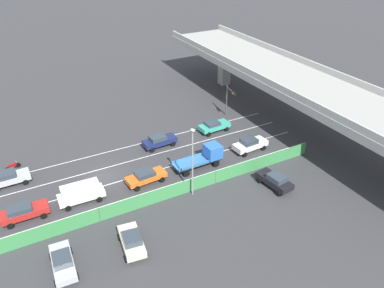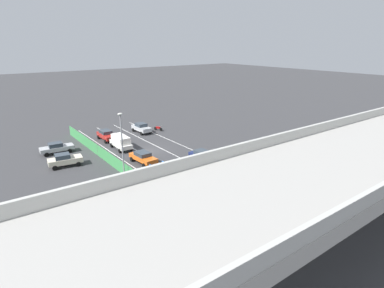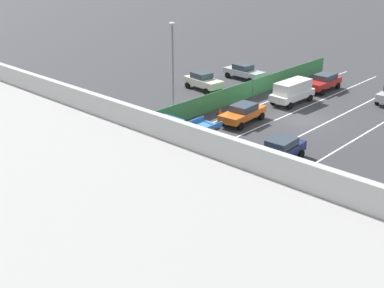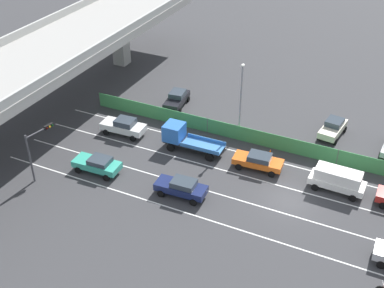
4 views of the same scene
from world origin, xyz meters
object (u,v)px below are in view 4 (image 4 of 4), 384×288
(car_taxi_teal, at_px, (98,164))
(parked_sedan_dark, at_px, (177,98))
(car_sedan_navy, at_px, (182,187))
(traffic_cone, at_px, (270,152))
(parked_sedan_cream, at_px, (333,127))
(car_van_white, at_px, (338,179))
(traffic_light, at_px, (38,144))
(car_sedan_white, at_px, (124,126))
(flatbed_truck_blue, at_px, (183,137))
(car_taxi_orange, at_px, (258,161))
(street_lamp, at_px, (241,95))

(car_taxi_teal, distance_m, parked_sedan_dark, 14.54)
(car_sedan_navy, relative_size, traffic_cone, 7.48)
(car_taxi_teal, height_order, parked_sedan_cream, parked_sedan_cream)
(car_taxi_teal, relative_size, traffic_cone, 7.38)
(car_van_white, xyz_separation_m, traffic_light, (-9.44, 24.72, 2.29))
(car_sedan_white, distance_m, traffic_cone, 15.21)
(car_sedan_navy, bearing_deg, traffic_light, 102.63)
(parked_sedan_dark, bearing_deg, car_van_white, -111.38)
(car_sedan_navy, xyz_separation_m, car_sedan_white, (6.50, 9.93, 0.05))
(car_van_white, relative_size, car_taxi_teal, 1.08)
(car_sedan_navy, height_order, traffic_cone, car_sedan_navy)
(parked_sedan_cream, bearing_deg, car_taxi_teal, 130.84)
(flatbed_truck_blue, bearing_deg, car_sedan_navy, -154.64)
(parked_sedan_dark, xyz_separation_m, traffic_light, (-17.15, 5.02, 2.57))
(car_sedan_navy, relative_size, car_sedan_white, 0.97)
(car_sedan_navy, height_order, car_taxi_orange, car_sedan_navy)
(parked_sedan_cream, distance_m, traffic_light, 29.12)
(parked_sedan_dark, bearing_deg, traffic_cone, -111.01)
(car_van_white, bearing_deg, traffic_light, 110.89)
(parked_sedan_cream, bearing_deg, flatbed_truck_blue, 124.40)
(car_taxi_orange, relative_size, flatbed_truck_blue, 0.77)
(car_van_white, height_order, car_taxi_teal, car_van_white)
(car_sedan_navy, bearing_deg, car_sedan_white, 56.80)
(car_taxi_orange, distance_m, parked_sedan_dark, 14.55)
(car_sedan_white, xyz_separation_m, flatbed_truck_blue, (0.23, -6.74, 0.34))
(car_taxi_teal, height_order, car_sedan_white, car_sedan_white)
(car_van_white, xyz_separation_m, flatbed_truck_blue, (0.15, 15.16, 0.09))
(parked_sedan_dark, relative_size, traffic_cone, 7.37)
(parked_sedan_dark, xyz_separation_m, street_lamp, (-3.18, -8.76, 3.93))
(car_sedan_white, bearing_deg, car_taxi_orange, -89.27)
(car_taxi_teal, relative_size, car_sedan_white, 0.96)
(car_van_white, relative_size, car_sedan_navy, 1.06)
(flatbed_truck_blue, height_order, traffic_cone, flatbed_truck_blue)
(flatbed_truck_blue, bearing_deg, car_van_white, -90.56)
(flatbed_truck_blue, xyz_separation_m, traffic_cone, (2.68, -8.18, -1.01))
(parked_sedan_dark, distance_m, traffic_light, 18.05)
(street_lamp, bearing_deg, car_sedan_white, 112.84)
(parked_sedan_cream, xyz_separation_m, traffic_light, (-18.40, 22.43, 2.55))
(parked_sedan_cream, height_order, traffic_cone, parked_sedan_cream)
(car_taxi_orange, xyz_separation_m, traffic_light, (-9.54, 17.41, 2.62))
(car_sedan_navy, xyz_separation_m, traffic_cone, (9.41, -4.99, -0.62))
(car_sedan_white, bearing_deg, flatbed_truck_blue, -88.06)
(car_sedan_navy, height_order, parked_sedan_cream, parked_sedan_cream)
(car_taxi_orange, distance_m, traffic_light, 20.03)
(car_van_white, height_order, parked_sedan_dark, car_van_white)
(car_van_white, height_order, car_sedan_white, car_van_white)
(car_sedan_navy, distance_m, street_lamp, 11.84)
(parked_sedan_dark, height_order, traffic_cone, parked_sedan_dark)
(car_taxi_orange, xyz_separation_m, street_lamp, (4.43, 3.64, 3.98))
(car_taxi_teal, relative_size, traffic_light, 0.92)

